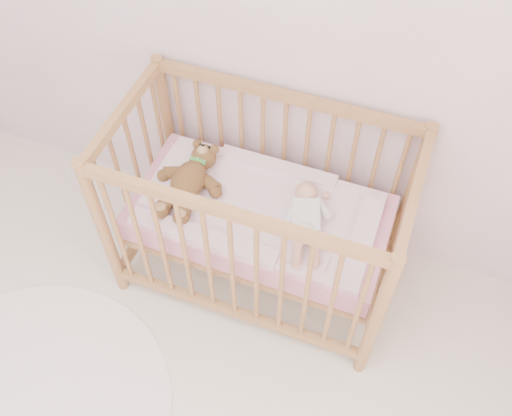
% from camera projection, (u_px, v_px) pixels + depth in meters
% --- Properties ---
extents(wall_back, '(4.00, 0.02, 2.70)m').
position_uv_depth(wall_back, '(231.00, 1.00, 2.35)').
color(wall_back, silver).
rests_on(wall_back, floor).
extents(crib, '(1.36, 0.76, 1.00)m').
position_uv_depth(crib, '(260.00, 215.00, 2.74)').
color(crib, tan).
rests_on(crib, floor).
extents(mattress, '(1.22, 0.62, 0.13)m').
position_uv_depth(mattress, '(260.00, 217.00, 2.75)').
color(mattress, pink).
rests_on(mattress, crib).
extents(blanket, '(1.10, 0.58, 0.06)m').
position_uv_depth(blanket, '(260.00, 208.00, 2.69)').
color(blanket, '#EFA4C0').
rests_on(blanket, mattress).
extents(baby, '(0.36, 0.52, 0.12)m').
position_uv_depth(baby, '(306.00, 215.00, 2.57)').
color(baby, silver).
rests_on(baby, blanket).
extents(teddy_bear, '(0.36, 0.50, 0.14)m').
position_uv_depth(teddy_bear, '(189.00, 179.00, 2.68)').
color(teddy_bear, brown).
rests_on(teddy_bear, blanket).
extents(rug, '(1.39, 1.39, 0.01)m').
position_uv_depth(rug, '(23.00, 416.00, 2.65)').
color(rug, silver).
rests_on(rug, floor).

